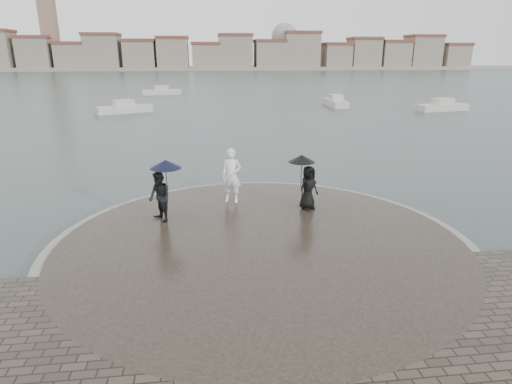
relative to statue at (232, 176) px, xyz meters
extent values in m
plane|color=#2B3835|center=(0.63, -7.10, -1.36)|extent=(400.00, 400.00, 0.00)
cylinder|color=gray|center=(0.63, -3.60, -1.20)|extent=(12.50, 12.50, 0.32)
cylinder|color=#2D261E|center=(0.63, -3.60, -1.18)|extent=(11.90, 11.90, 0.36)
imported|color=white|center=(0.00, 0.00, 0.00)|extent=(0.84, 0.68, 2.00)
imported|color=black|center=(-2.46, -1.65, -0.17)|extent=(0.97, 1.02, 1.66)
cylinder|color=black|center=(-2.21, -1.55, 0.35)|extent=(0.02, 0.02, 0.90)
cone|color=black|center=(-2.21, -1.55, 0.90)|extent=(1.04, 1.04, 0.28)
imported|color=black|center=(2.63, -1.08, -0.22)|extent=(0.91, 0.80, 1.56)
cylinder|color=black|center=(2.38, -0.98, 0.30)|extent=(0.02, 0.02, 0.90)
cone|color=black|center=(2.38, -0.98, 0.82)|extent=(0.96, 0.96, 0.26)
cube|color=gray|center=(0.63, 155.90, -0.76)|extent=(260.00, 20.00, 1.20)
cube|color=gray|center=(-59.37, 152.90, 4.14)|extent=(11.00, 10.00, 11.00)
cube|color=brown|center=(-59.37, 152.90, 10.14)|extent=(11.60, 10.60, 1.00)
cube|color=gray|center=(-47.37, 152.90, 3.14)|extent=(10.00, 10.00, 9.00)
cube|color=brown|center=(-47.37, 152.90, 8.14)|extent=(10.60, 10.60, 1.00)
cube|color=gray|center=(-36.37, 152.90, 4.64)|extent=(12.00, 10.00, 12.00)
cube|color=brown|center=(-36.37, 152.90, 11.14)|extent=(12.60, 10.60, 1.00)
cube|color=gray|center=(-23.37, 152.90, 3.64)|extent=(11.00, 10.00, 10.00)
cube|color=brown|center=(-23.37, 152.90, 9.14)|extent=(11.60, 10.60, 1.00)
cube|color=gray|center=(-11.37, 152.90, 4.14)|extent=(11.00, 10.00, 11.00)
cube|color=brown|center=(-11.37, 152.90, 10.14)|extent=(11.60, 10.60, 1.00)
cube|color=gray|center=(0.63, 152.90, 3.14)|extent=(10.00, 10.00, 9.00)
cube|color=brown|center=(0.63, 152.90, 8.14)|extent=(10.60, 10.60, 1.00)
cube|color=gray|center=(11.63, 152.90, 4.64)|extent=(12.00, 10.00, 12.00)
cube|color=brown|center=(11.63, 152.90, 11.14)|extent=(12.60, 10.60, 1.00)
cube|color=gray|center=(24.63, 152.90, 3.64)|extent=(11.00, 10.00, 10.00)
cube|color=brown|center=(24.63, 152.90, 9.14)|extent=(11.60, 10.60, 1.00)
cube|color=gray|center=(36.63, 152.90, 5.14)|extent=(13.00, 10.00, 13.00)
cube|color=brown|center=(36.63, 152.90, 12.14)|extent=(13.60, 10.60, 1.00)
cube|color=gray|center=(50.63, 152.90, 3.14)|extent=(10.00, 10.00, 9.00)
cube|color=brown|center=(50.63, 152.90, 8.14)|extent=(10.60, 10.60, 1.00)
cube|color=gray|center=(61.63, 152.90, 4.14)|extent=(11.00, 10.00, 11.00)
cube|color=brown|center=(61.63, 152.90, 10.14)|extent=(11.60, 10.60, 1.00)
cube|color=gray|center=(73.63, 152.90, 3.64)|extent=(11.00, 10.00, 10.00)
cube|color=brown|center=(73.63, 152.90, 9.14)|extent=(11.60, 10.60, 1.00)
cube|color=gray|center=(85.63, 152.90, 4.64)|extent=(12.00, 10.00, 12.00)
cube|color=brown|center=(85.63, 152.90, 11.14)|extent=(12.60, 10.60, 1.00)
cube|color=gray|center=(98.63, 152.90, 3.14)|extent=(10.00, 10.00, 9.00)
cube|color=brown|center=(98.63, 152.90, 8.14)|extent=(10.60, 10.60, 1.00)
cube|color=#846654|center=(-54.37, 154.90, 14.64)|extent=(5.00, 5.00, 32.00)
sphere|color=gray|center=(30.63, 154.90, 10.64)|extent=(10.00, 10.00, 10.00)
cube|color=beige|center=(-6.96, 50.21, -1.11)|extent=(5.69, 2.47, 0.90)
cube|color=beige|center=(-6.96, 50.21, -0.51)|extent=(2.17, 1.51, 0.90)
cube|color=beige|center=(14.01, 32.86, -1.11)|extent=(1.71, 5.53, 0.90)
cube|color=beige|center=(14.01, 32.86, -0.51)|extent=(1.24, 2.02, 0.90)
cube|color=beige|center=(23.83, 27.38, -1.11)|extent=(5.70, 2.61, 0.90)
cube|color=beige|center=(23.83, 27.38, -0.51)|extent=(2.19, 1.56, 0.90)
cube|color=beige|center=(-8.90, 29.69, -1.11)|extent=(5.62, 3.97, 0.90)
cube|color=beige|center=(-8.90, 29.69, -0.51)|extent=(2.33, 1.99, 0.90)
camera|label=1|loc=(-0.93, -15.11, 4.24)|focal=30.00mm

